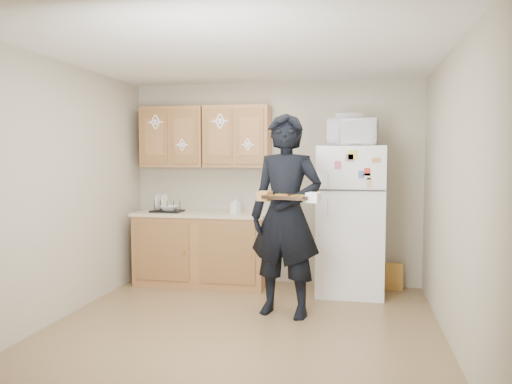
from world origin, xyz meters
The scene contains 23 objects.
floor centered at (0.00, 0.00, 0.00)m, with size 3.60×3.60×0.00m, color brown.
ceiling centered at (0.00, 0.00, 2.50)m, with size 3.60×3.60×0.00m, color white.
wall_back centered at (0.00, 1.80, 1.25)m, with size 3.60×0.04×2.50m, color #ACA48C.
wall_front centered at (0.00, -1.80, 1.25)m, with size 3.60×0.04×2.50m, color #ACA48C.
wall_left centered at (-1.80, 0.00, 1.25)m, with size 0.04×3.60×2.50m, color #ACA48C.
wall_right centered at (1.80, 0.00, 1.25)m, with size 0.04×3.60×2.50m, color #ACA48C.
refrigerator centered at (0.95, 1.43, 0.85)m, with size 0.75×0.70×1.70m, color white.
base_cabinet centered at (-0.85, 1.48, 0.43)m, with size 1.60×0.60×0.86m, color olive.
countertop centered at (-0.85, 1.48, 0.88)m, with size 1.64×0.64×0.04m, color beige.
upper_cab_left centered at (-1.25, 1.61, 1.83)m, with size 0.80×0.33×0.75m, color olive.
upper_cab_right centered at (-0.43, 1.61, 1.83)m, with size 0.80×0.33×0.75m, color olive.
cereal_box centered at (1.47, 1.67, 0.16)m, with size 0.20×0.07×0.32m, color gold.
person centered at (0.33, 0.48, 1.00)m, with size 0.73×0.48×2.00m, color black.
baking_tray centered at (0.40, 0.19, 1.20)m, with size 0.42×0.31×0.04m, color black.
pizza_front_left centered at (0.29, 0.14, 1.22)m, with size 0.14×0.14×0.02m, color orange.
pizza_front_right centered at (0.48, 0.10, 1.22)m, with size 0.14×0.14×0.02m, color orange.
pizza_back_left centered at (0.32, 0.28, 1.22)m, with size 0.14×0.14×0.02m, color orange.
pizza_back_right centered at (0.51, 0.24, 1.22)m, with size 0.14×0.14×0.02m, color orange.
microwave centered at (0.97, 1.38, 1.85)m, with size 0.55×0.37×0.30m, color white.
foil_pan centered at (0.92, 1.41, 2.03)m, with size 0.30×0.21×0.06m, color #B0B1B7.
dish_rack centered at (-1.28, 1.42, 0.97)m, with size 0.37×0.28×0.15m, color black.
bowl centered at (-1.25, 1.42, 0.95)m, with size 0.24×0.24×0.06m, color silver.
soap_bottle centered at (-0.40, 1.39, 1.00)m, with size 0.09×0.10×0.21m, color white.
Camera 1 is at (1.02, -4.37, 1.58)m, focal length 35.00 mm.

